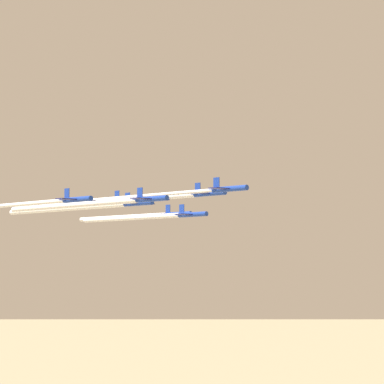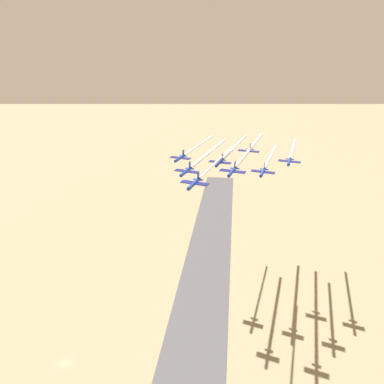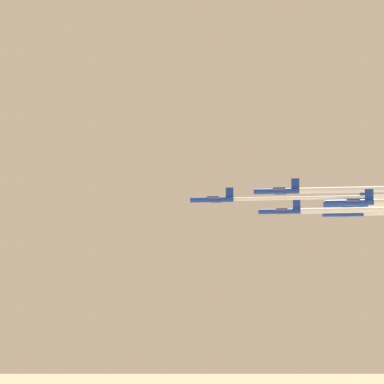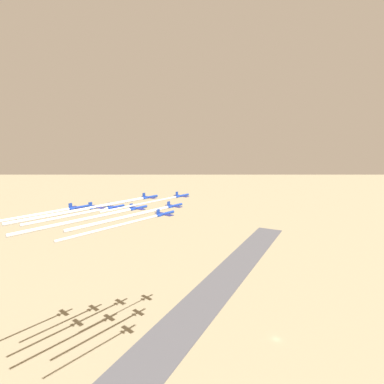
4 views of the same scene
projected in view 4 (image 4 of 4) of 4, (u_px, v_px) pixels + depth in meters
ground_plane at (276, 339)px, 166.28m from camera, size 3000.00×3000.00×0.00m
runway_strip at (183, 324)px, 179.73m from camera, size 398.82×258.24×0.20m
jet_0 at (182, 196)px, 166.38m from camera, size 10.21×9.92×3.44m
jet_1 at (149, 197)px, 160.50m from camera, size 10.21×9.92×3.44m
jet_2 at (174, 206)px, 149.12m from camera, size 10.21×9.92×3.44m
jet_3 at (115, 207)px, 155.37m from camera, size 10.21×9.92×3.44m
jet_4 at (138, 208)px, 143.28m from camera, size 10.21×9.92×3.44m
jet_5 at (165, 214)px, 131.52m from camera, size 10.21×9.92×3.44m
jet_6 at (78, 207)px, 149.38m from camera, size 10.21×9.92×3.44m
jet_7 at (98, 207)px, 137.15m from camera, size 10.21×9.92×3.44m
smoke_trail_0 at (142, 204)px, 145.21m from camera, size 44.90×15.70×0.82m
smoke_trail_1 at (118, 203)px, 145.30m from camera, size 29.98×11.15×1.34m
smoke_trail_2 at (124, 218)px, 126.09m from camera, size 49.80×17.80×1.37m
smoke_trail_3 at (69, 216)px, 136.42m from camera, size 39.42×14.25×1.28m
smoke_trail_4 at (78, 221)px, 120.28m from camera, size 49.69×17.76×1.36m
smoke_trail_5 at (113, 227)px, 111.45m from camera, size 42.17×14.91×0.97m
smoke_trail_6 at (25, 217)px, 130.96m from camera, size 38.08×13.78×1.25m
smoke_trail_7 at (50, 216)px, 120.70m from camera, size 33.13×12.23×1.38m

